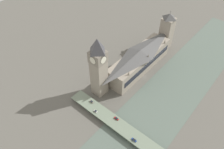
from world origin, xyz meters
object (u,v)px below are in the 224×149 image
Objects in this scene: car_southbound_tail at (116,118)px; car_southbound_mid at (92,102)px; victoria_tower at (167,31)px; car_northbound_mid at (96,111)px; parliament_hall at (140,60)px; road_bridge at (133,136)px; car_northbound_tail at (134,140)px; clock_tower at (98,66)px.

car_southbound_mid is at bearing 1.40° from car_southbound_tail.
victoria_tower is 13.35× the size of car_northbound_mid.
car_northbound_mid is (-6.90, 81.17, -8.22)m from parliament_hall.
car_southbound_mid is at bearing -2.87° from road_bridge.
car_northbound_mid is 0.86× the size of car_southbound_mid.
car_northbound_tail is (-3.75, 3.52, 1.64)m from road_bridge.
car_southbound_mid is at bearing -27.79° from car_northbound_mid.
parliament_hall is 92.67m from road_bridge.
car_northbound_mid is at bearing 125.11° from clock_tower.
clock_tower reaches higher than car_northbound_tail.
car_northbound_mid is at bearing 4.32° from road_bridge.
car_southbound_tail is at bearing 154.66° from clock_tower.
road_bridge is at bearing 160.32° from clock_tower.
victoria_tower is at bearing -87.12° from car_northbound_mid.
victoria_tower is 0.35× the size of road_bridge.
road_bridge is 30.84× the size of car_southbound_tail.
car_southbound_mid reaches higher than car_southbound_tail.
car_northbound_tail is 26.46m from car_southbound_tail.
car_northbound_mid is at bearing 92.88° from victoria_tower.
victoria_tower is at bearing -91.79° from car_southbound_mid.
clock_tower is 15.26× the size of car_southbound_mid.
car_southbound_tail is at bearing -162.00° from car_northbound_mid.
car_southbound_tail is (-31.49, -0.77, -0.05)m from car_southbound_mid.
parliament_hall is at bearing -57.82° from road_bridge.
parliament_hall is 62.18m from clock_tower.
car_northbound_tail is at bearing 136.84° from road_bridge.
car_northbound_tail is at bearing 164.75° from car_southbound_tail.
car_southbound_mid is (57.02, -6.19, 0.00)m from car_northbound_tail.
clock_tower is at bearing -19.68° from road_bridge.
car_southbound_tail is (25.53, -6.96, -0.05)m from car_northbound_tail.
road_bridge is 22.11m from car_southbound_tail.
road_bridge is (-49.13, 135.34, -19.97)m from victoria_tower.
car_southbound_tail is (-20.39, -6.62, -0.04)m from car_northbound_mid.
clock_tower is 14.27× the size of car_northbound_tail.
car_northbound_tail is (-45.92, 0.33, 0.01)m from car_northbound_mid.
car_northbound_mid reaches higher than road_bridge.
car_northbound_tail is at bearing 110.85° from victoria_tower.
car_southbound_mid is (4.20, 75.32, -8.21)m from parliament_hall.
road_bridge is (-49.07, 77.99, -9.84)m from parliament_hall.
car_northbound_mid is 45.92m from car_northbound_tail.
car_northbound_tail is (-52.82, 81.51, -8.21)m from parliament_hall.
car_northbound_mid is (42.17, 3.18, 1.63)m from road_bridge.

